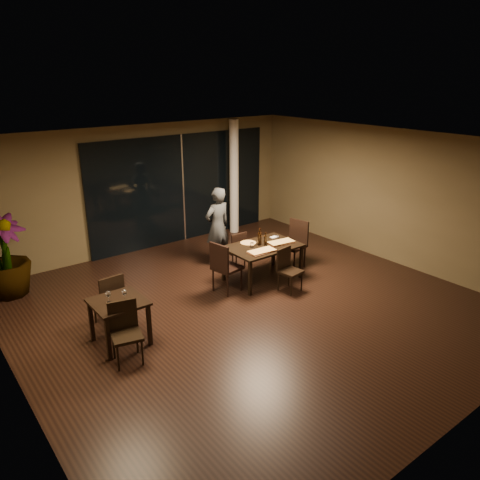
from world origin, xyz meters
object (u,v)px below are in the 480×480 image
chair_side_far (110,297)px  bottle_b (265,239)px  chair_main_far (236,248)px  chair_main_right (295,241)px  potted_plant (4,256)px  chair_side_near (125,329)px  bottle_a (259,237)px  chair_main_near (287,267)px  side_table (119,308)px  main_table (263,249)px  bottle_c (260,236)px  diner (218,226)px  chair_main_left (224,265)px

chair_side_far → bottle_b: bottle_b is taller
chair_main_far → chair_main_right: chair_main_right is taller
chair_main_far → potted_plant: (-4.30, 1.68, 0.35)m
chair_side_near → chair_side_far: bearing=91.7°
chair_main_far → bottle_a: size_ratio=2.61×
chair_main_near → potted_plant: (-4.46, 3.14, 0.34)m
side_table → chair_main_right: (4.42, 0.59, -0.03)m
main_table → chair_side_near: bearing=-164.4°
potted_plant → bottle_c: 4.99m
chair_side_far → bottle_c: bottle_c is taller
main_table → bottle_c: 0.27m
side_table → bottle_a: 3.43m
chair_main_near → main_table: bearing=87.0°
diner → potted_plant: 4.32m
chair_main_near → chair_side_far: chair_side_far is taller
chair_side_near → potted_plant: size_ratio=0.57×
chair_main_right → side_table: bearing=-93.2°
chair_main_left → potted_plant: size_ratio=0.63×
chair_side_far → chair_main_near: bearing=162.9°
chair_side_near → bottle_a: bottle_a is taller
main_table → chair_main_right: bearing=5.2°
diner → chair_side_far: bearing=17.1°
potted_plant → chair_side_far: bearing=-64.6°
chair_main_far → bottle_b: (0.16, -0.78, 0.41)m
chair_side_far → diner: 3.27m
diner → bottle_a: 1.22m
main_table → bottle_b: 0.22m
chair_main_far → diner: bearing=-72.4°
chair_main_right → chair_side_near: chair_main_right is taller
diner → bottle_c: diner is taller
side_table → chair_side_near: (-0.12, -0.48, -0.10)m
main_table → side_table: (-3.40, -0.50, -0.05)m
chair_main_right → bottle_b: chair_main_right is taller
chair_main_right → potted_plant: (-5.42, 2.36, 0.23)m
side_table → chair_main_right: size_ratio=0.76×
chair_side_far → bottle_a: 3.28m
potted_plant → chair_main_right: bearing=-23.5°
chair_main_far → bottle_a: (0.07, -0.69, 0.44)m
bottle_b → bottle_c: bearing=117.2°
chair_side_far → potted_plant: potted_plant is taller
chair_side_near → chair_main_far: bearing=40.5°
side_table → chair_main_near: bearing=-3.1°
chair_side_near → bottle_b: bearing=28.6°
main_table → potted_plant: potted_plant is taller
main_table → bottle_b: (0.06, -0.01, 0.21)m
chair_main_near → chair_side_far: bearing=158.4°
chair_main_left → chair_main_far: bearing=-59.1°
main_table → chair_main_left: (-1.01, -0.03, -0.09)m
chair_side_near → bottle_c: bearing=30.5°
potted_plant → bottle_b: potted_plant is taller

